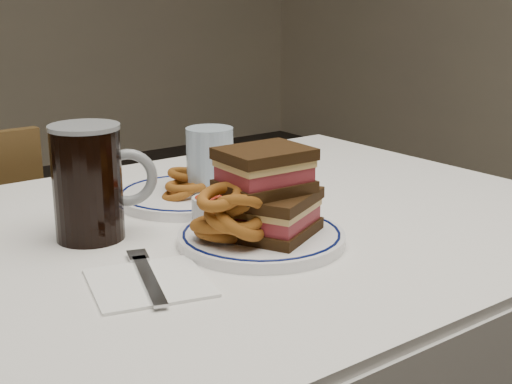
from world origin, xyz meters
TOP-DOWN VIEW (x-y plane):
  - dining_table at (0.00, 0.00)m, footprint 1.27×0.87m
  - main_plate at (0.04, -0.11)m, footprint 0.24×0.24m
  - reuben_sandwich at (0.05, -0.12)m, footprint 0.15×0.14m
  - onion_rings_main at (-0.02, -0.11)m, footprint 0.10×0.11m
  - ketchup_ramekin at (0.02, -0.01)m, footprint 0.06×0.06m
  - beer_mug at (-0.14, 0.06)m, footprint 0.14×0.10m
  - water_glass at (0.10, 0.12)m, footprint 0.08×0.08m
  - far_plate at (0.07, 0.14)m, footprint 0.24×0.24m
  - onion_rings_far at (0.06, 0.13)m, footprint 0.11×0.11m
  - napkin_fork at (-0.16, -0.14)m, footprint 0.17×0.19m

SIDE VIEW (x-z plane):
  - dining_table at x=0.00m, z-range 0.27..1.02m
  - napkin_fork at x=-0.16m, z-range 0.75..0.76m
  - main_plate at x=0.04m, z-range 0.75..0.77m
  - far_plate at x=0.07m, z-range 0.75..0.77m
  - onion_rings_far at x=0.06m, z-range 0.76..0.81m
  - ketchup_ramekin at x=0.02m, z-range 0.77..0.80m
  - onion_rings_main at x=-0.02m, z-range 0.75..0.85m
  - water_glass at x=0.10m, z-range 0.75..0.88m
  - reuben_sandwich at x=0.05m, z-range 0.77..0.89m
  - beer_mug at x=-0.14m, z-range 0.75..0.92m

